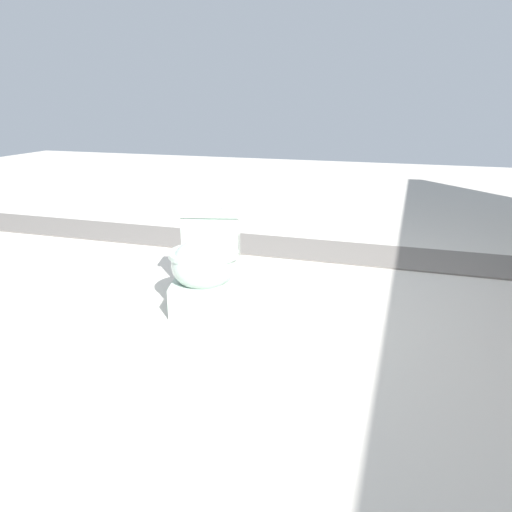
{
  "coord_description": "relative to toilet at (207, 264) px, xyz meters",
  "views": [
    {
      "loc": [
        2.48,
        0.99,
        1.14
      ],
      "look_at": [
        -0.05,
        0.19,
        0.3
      ],
      "focal_mm": 35.0,
      "sensor_mm": 36.0,
      "label": 1
    }
  ],
  "objects": [
    {
      "name": "ground_plane",
      "position": [
        0.04,
        0.11,
        -0.22
      ],
      "size": [
        14.0,
        14.0,
        0.0
      ],
      "primitive_type": "plane",
      "color": "#B7B2A8"
    },
    {
      "name": "toilet",
      "position": [
        0.0,
        0.0,
        0.0
      ],
      "size": [
        0.7,
        0.52,
        0.52
      ],
      "rotation": [
        0.0,
        0.0,
        0.25
      ],
      "color": "#B2C6B7",
      "rests_on": "ground"
    },
    {
      "name": "gravel_strip",
      "position": [
        -1.18,
        0.61,
        -0.21
      ],
      "size": [
        0.56,
        8.0,
        0.01
      ],
      "primitive_type": "cube",
      "color": "#605B56",
      "rests_on": "ground"
    }
  ]
}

